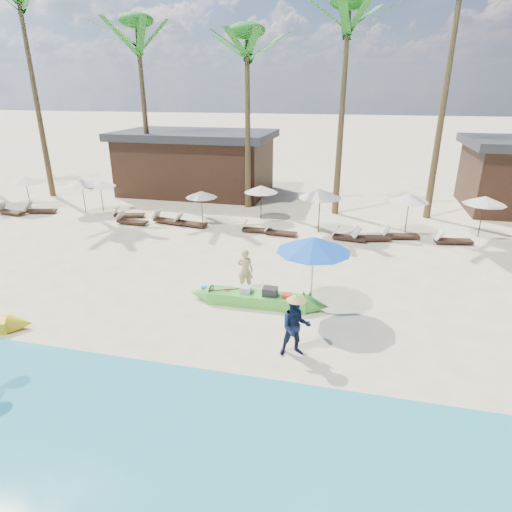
# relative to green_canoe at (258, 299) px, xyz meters

# --- Properties ---
(ground) EXTENTS (240.00, 240.00, 0.00)m
(ground) POSITION_rel_green_canoe_xyz_m (-0.27, -1.45, -0.24)
(ground) COLOR #F8E6B7
(ground) RESTS_ON ground
(wet_sand_strip) EXTENTS (240.00, 4.50, 0.01)m
(wet_sand_strip) POSITION_rel_green_canoe_xyz_m (-0.27, -6.45, -0.23)
(wet_sand_strip) COLOR tan
(wet_sand_strip) RESTS_ON ground
(green_canoe) EXTENTS (5.56, 0.81, 0.71)m
(green_canoe) POSITION_rel_green_canoe_xyz_m (0.00, 0.00, 0.00)
(green_canoe) COLOR #4EC23B
(green_canoe) RESTS_ON ground
(tourist) EXTENTS (0.61, 0.42, 1.64)m
(tourist) POSITION_rel_green_canoe_xyz_m (-0.72, 1.05, 0.58)
(tourist) COLOR #DBAE76
(tourist) RESTS_ON ground
(vendor_green) EXTENTS (1.03, 0.90, 1.79)m
(vendor_green) POSITION_rel_green_canoe_xyz_m (1.71, -2.66, 0.66)
(vendor_green) COLOR #151D3A
(vendor_green) RESTS_ON ground
(blue_umbrella) EXTENTS (2.44, 2.44, 2.63)m
(blue_umbrella) POSITION_rel_green_canoe_xyz_m (1.84, 0.09, 2.14)
(blue_umbrella) COLOR #99999E
(blue_umbrella) RESTS_ON ground
(resort_parasol_1) EXTENTS (2.01, 2.01, 2.07)m
(resort_parasol_1) POSITION_rel_green_canoe_xyz_m (-16.71, 9.01, 1.63)
(resort_parasol_1) COLOR #351F15
(resort_parasol_1) RESTS_ON ground
(lounger_1_right) EXTENTS (1.90, 0.83, 0.62)m
(lounger_1_right) POSITION_rel_green_canoe_xyz_m (-17.15, 7.76, -0.03)
(lounger_1_right) COLOR #351F15
(lounger_1_right) RESTS_ON ground
(resort_parasol_2) EXTENTS (2.01, 2.01, 2.07)m
(resort_parasol_2) POSITION_rel_green_canoe_xyz_m (-12.95, 9.19, 1.63)
(resort_parasol_2) COLOR #351F15
(resort_parasol_2) RESTS_ON ground
(lounger_2_left) EXTENTS (1.89, 0.96, 0.61)m
(lounger_2_left) POSITION_rel_green_canoe_xyz_m (-15.59, 8.40, -0.03)
(lounger_2_left) COLOR #351F15
(lounger_2_left) RESTS_ON ground
(resort_parasol_3) EXTENTS (1.88, 1.88, 1.94)m
(resort_parasol_3) POSITION_rel_green_canoe_xyz_m (-12.05, 9.68, 1.51)
(resort_parasol_3) COLOR #351F15
(resort_parasol_3) RESTS_ON ground
(lounger_3_left) EXTENTS (1.88, 0.99, 0.61)m
(lounger_3_left) POSITION_rel_green_canoe_xyz_m (-9.95, 8.82, -0.03)
(lounger_3_left) COLOR #351F15
(lounger_3_left) RESTS_ON ground
(lounger_3_right) EXTENTS (1.85, 0.67, 0.62)m
(lounger_3_right) POSITION_rel_green_canoe_xyz_m (-9.11, 7.67, -0.03)
(lounger_3_right) COLOR #351F15
(lounger_3_right) RESTS_ON ground
(resort_parasol_4) EXTENTS (1.76, 1.76, 1.81)m
(resort_parasol_4) POSITION_rel_green_canoe_xyz_m (-5.27, 8.85, 1.40)
(resort_parasol_4) COLOR #351F15
(resort_parasol_4) RESTS_ON ground
(lounger_4_left) EXTENTS (2.05, 0.95, 0.67)m
(lounger_4_left) POSITION_rel_green_canoe_xyz_m (-7.14, 8.28, -0.01)
(lounger_4_left) COLOR #351F15
(lounger_4_left) RESTS_ON ground
(lounger_4_right) EXTENTS (1.91, 0.87, 0.62)m
(lounger_4_right) POSITION_rel_green_canoe_xyz_m (-5.77, 8.08, -0.03)
(lounger_4_right) COLOR #351F15
(lounger_4_right) RESTS_ON ground
(resort_parasol_5) EXTENTS (1.93, 1.93, 1.99)m
(resort_parasol_5) POSITION_rel_green_canoe_xyz_m (-2.21, 10.25, 1.55)
(resort_parasol_5) COLOR #351F15
(resort_parasol_5) RESTS_ON ground
(lounger_5_left) EXTENTS (1.65, 0.58, 0.55)m
(lounger_5_left) POSITION_rel_green_canoe_xyz_m (-2.01, 7.89, -0.05)
(lounger_5_left) COLOR #351F15
(lounger_5_left) RESTS_ON ground
(resort_parasol_6) EXTENTS (2.25, 2.25, 2.31)m
(resort_parasol_6) POSITION_rel_green_canoe_xyz_m (1.26, 8.61, 1.85)
(resort_parasol_6) COLOR #351F15
(resort_parasol_6) RESTS_ON ground
(lounger_6_left) EXTENTS (1.71, 0.67, 0.57)m
(lounger_6_left) POSITION_rel_green_canoe_xyz_m (-0.67, 7.70, -0.05)
(lounger_6_left) COLOR #351F15
(lounger_6_left) RESTS_ON ground
(lounger_6_right) EXTENTS (1.78, 0.77, 0.59)m
(lounger_6_right) POSITION_rel_green_canoe_xyz_m (2.79, 7.69, -0.04)
(lounger_6_right) COLOR #351F15
(lounger_6_right) RESTS_ON ground
(resort_parasol_7) EXTENTS (1.99, 1.99, 2.05)m
(resort_parasol_7) POSITION_rel_green_canoe_xyz_m (5.72, 9.72, 1.61)
(resort_parasol_7) COLOR #351F15
(resort_parasol_7) RESTS_ON ground
(lounger_7_left) EXTENTS (1.99, 1.09, 0.65)m
(lounger_7_left) POSITION_rel_green_canoe_xyz_m (3.84, 7.85, -0.02)
(lounger_7_left) COLOR #351F15
(lounger_7_left) RESTS_ON ground
(lounger_7_right) EXTENTS (1.93, 0.95, 0.63)m
(lounger_7_right) POSITION_rel_green_canoe_xyz_m (5.28, 8.53, -0.03)
(lounger_7_right) COLOR #351F15
(lounger_7_right) RESTS_ON ground
(resort_parasol_8) EXTENTS (2.06, 2.06, 2.12)m
(resort_parasol_8) POSITION_rel_green_canoe_xyz_m (9.28, 9.77, 1.68)
(resort_parasol_8) COLOR #351F15
(resort_parasol_8) RESTS_ON ground
(lounger_8_left) EXTENTS (1.89, 0.85, 0.62)m
(lounger_8_left) POSITION_rel_green_canoe_xyz_m (7.72, 8.34, -0.03)
(lounger_8_left) COLOR #351F15
(lounger_8_left) RESTS_ON ground
(palm_1) EXTENTS (2.08, 2.08, 13.60)m
(palm_1) POSITION_rel_green_canoe_xyz_m (-17.86, 12.61, 10.58)
(palm_1) COLOR brown
(palm_1) RESTS_ON ground
(palm_2) EXTENTS (2.08, 2.08, 11.33)m
(palm_2) POSITION_rel_green_canoe_xyz_m (-10.71, 13.62, 8.94)
(palm_2) COLOR brown
(palm_2) RESTS_ON ground
(palm_3) EXTENTS (2.08, 2.08, 10.52)m
(palm_3) POSITION_rel_green_canoe_xyz_m (-3.63, 12.82, 8.34)
(palm_3) COLOR brown
(palm_3) RESTS_ON ground
(palm_4) EXTENTS (2.08, 2.08, 11.70)m
(palm_4) POSITION_rel_green_canoe_xyz_m (1.88, 12.56, 9.21)
(palm_4) COLOR brown
(palm_4) RESTS_ON ground
(palm_5) EXTENTS (2.08, 2.08, 13.60)m
(palm_5) POSITION_rel_green_canoe_xyz_m (7.18, 12.93, 10.58)
(palm_5) COLOR brown
(palm_5) RESTS_ON ground
(pavilion_west) EXTENTS (10.80, 6.60, 4.30)m
(pavilion_west) POSITION_rel_green_canoe_xyz_m (-8.27, 16.05, 1.95)
(pavilion_west) COLOR #351F15
(pavilion_west) RESTS_ON ground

